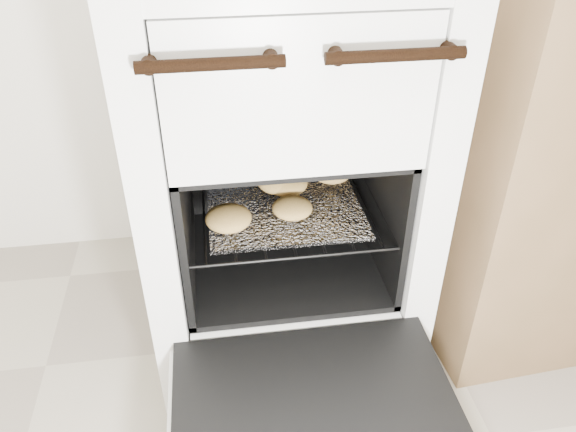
{
  "coord_description": "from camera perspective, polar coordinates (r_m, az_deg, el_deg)",
  "views": [
    {
      "loc": [
        -0.21,
        0.03,
        1.08
      ],
      "look_at": [
        -0.07,
        1.02,
        0.4
      ],
      "focal_mm": 35.0,
      "sensor_mm": 36.0,
      "label": 1
    }
  ],
  "objects": [
    {
      "name": "baked_rolls",
      "position": [
        1.28,
        -0.4,
        2.84
      ],
      "size": [
        0.39,
        0.3,
        0.05
      ],
      "color": "#E1AC5A",
      "rests_on": "foil_sheet"
    },
    {
      "name": "oven_rack",
      "position": [
        1.29,
        -0.52,
        1.22
      ],
      "size": [
        0.44,
        0.42,
        0.01
      ],
      "color": "black",
      "rests_on": "stove"
    },
    {
      "name": "stove",
      "position": [
        1.31,
        -0.94,
        5.38
      ],
      "size": [
        0.6,
        0.67,
        0.92
      ],
      "color": "white",
      "rests_on": "ground"
    },
    {
      "name": "oven_door",
      "position": [
        1.09,
        2.93,
        -19.62
      ],
      "size": [
        0.54,
        0.42,
        0.04
      ],
      "color": "black",
      "rests_on": "stove"
    },
    {
      "name": "foil_sheet",
      "position": [
        1.27,
        -0.4,
        0.96
      ],
      "size": [
        0.34,
        0.3,
        0.01
      ],
      "primitive_type": "cube",
      "color": "silver",
      "rests_on": "oven_rack"
    }
  ]
}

